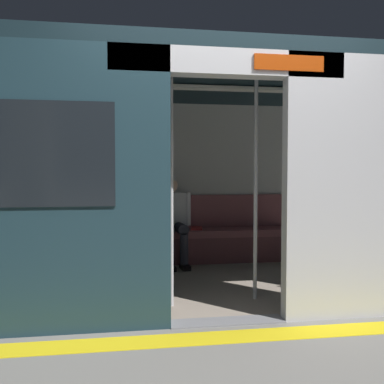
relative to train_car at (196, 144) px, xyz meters
name	(u,v)px	position (x,y,z in m)	size (l,w,h in m)	color
ground_plane	(227,322)	(-0.06, 1.20, -1.49)	(60.00, 60.00, 0.00)	gray
platform_edge_strip	(237,336)	(-0.06, 1.50, -1.49)	(8.00, 0.24, 0.01)	yellow
train_car	(196,144)	(0.00, 0.00, 0.00)	(6.40, 2.74, 2.26)	silver
bench_seat	(188,238)	(-0.06, -1.04, -1.16)	(2.91, 0.44, 0.43)	#935156
person_seated	(171,214)	(0.17, -0.98, -0.84)	(0.55, 0.70, 1.16)	silver
handbag	(139,224)	(0.59, -1.07, -0.98)	(0.26, 0.15, 0.17)	maroon
book	(197,228)	(-0.18, -1.08, -1.05)	(0.15, 0.22, 0.03)	#B22D2D
grab_pole_door	(171,188)	(0.34, 0.73, -0.43)	(0.04, 0.04, 2.12)	silver
grab_pole_far	(256,187)	(-0.46, 0.64, -0.43)	(0.04, 0.04, 2.12)	silver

